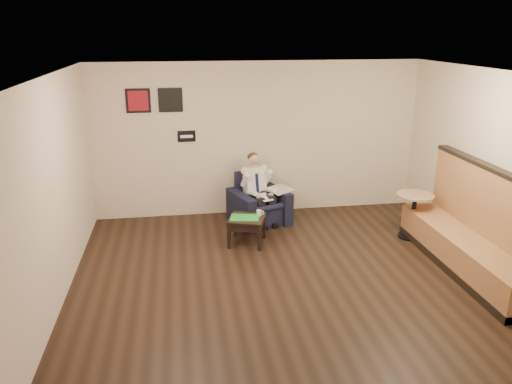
{
  "coord_description": "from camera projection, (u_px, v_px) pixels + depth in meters",
  "views": [
    {
      "loc": [
        -1.44,
        -5.88,
        3.34
      ],
      "look_at": [
        -0.32,
        1.2,
        0.98
      ],
      "focal_mm": 35.0,
      "sensor_mm": 36.0,
      "label": 1
    }
  ],
  "objects": [
    {
      "name": "ceiling",
      "position": [
        299.0,
        76.0,
        5.9
      ],
      "size": [
        6.0,
        6.0,
        0.02
      ],
      "primitive_type": "cube",
      "color": "white",
      "rests_on": "wall_back"
    },
    {
      "name": "wall_left",
      "position": [
        48.0,
        201.0,
        5.89
      ],
      "size": [
        0.02,
        6.0,
        2.8
      ],
      "primitive_type": "cube",
      "color": "beige",
      "rests_on": "ground"
    },
    {
      "name": "wall_right",
      "position": [
        511.0,
        178.0,
        6.78
      ],
      "size": [
        0.02,
        6.0,
        2.8
      ],
      "primitive_type": "cube",
      "color": "beige",
      "rests_on": "ground"
    },
    {
      "name": "green_folder",
      "position": [
        245.0,
        218.0,
        7.98
      ],
      "size": [
        0.5,
        0.39,
        0.01
      ],
      "primitive_type": "cube",
      "rotation": [
        0.0,
        0.0,
        -0.18
      ],
      "color": "green",
      "rests_on": "side_table"
    },
    {
      "name": "smartphone",
      "position": [
        252.0,
        214.0,
        8.14
      ],
      "size": [
        0.16,
        0.13,
        0.01
      ],
      "primitive_type": "cube",
      "rotation": [
        0.0,
        0.0,
        -0.49
      ],
      "color": "black",
      "rests_on": "side_table"
    },
    {
      "name": "seating_sign",
      "position": [
        187.0,
        136.0,
        8.91
      ],
      "size": [
        0.32,
        0.02,
        0.2
      ],
      "primitive_type": "cube",
      "color": "black",
      "rests_on": "wall_back"
    },
    {
      "name": "newspaper",
      "position": [
        280.0,
        189.0,
        8.94
      ],
      "size": [
        0.53,
        0.58,
        0.01
      ],
      "primitive_type": "cube",
      "rotation": [
        0.0,
        0.0,
        0.38
      ],
      "color": "silver",
      "rests_on": "armchair"
    },
    {
      "name": "seated_man",
      "position": [
        262.0,
        192.0,
        8.76
      ],
      "size": [
        0.81,
        0.99,
        1.19
      ],
      "primitive_type": null,
      "rotation": [
        0.0,
        0.0,
        0.33
      ],
      "color": "white",
      "rests_on": "armchair"
    },
    {
      "name": "wall_back",
      "position": [
        258.0,
        139.0,
        9.15
      ],
      "size": [
        6.0,
        0.02,
        2.8
      ],
      "primitive_type": "cube",
      "color": "beige",
      "rests_on": "ground"
    },
    {
      "name": "armchair",
      "position": [
        259.0,
        199.0,
        8.9
      ],
      "size": [
        1.14,
        1.14,
        0.87
      ],
      "primitive_type": "cube",
      "rotation": [
        0.0,
        0.0,
        0.33
      ],
      "color": "black",
      "rests_on": "ground"
    },
    {
      "name": "banquette",
      "position": [
        471.0,
        221.0,
        7.06
      ],
      "size": [
        0.69,
        2.89,
        1.48
      ],
      "primitive_type": "cube",
      "color": "#9E653D",
      "rests_on": "ground"
    },
    {
      "name": "coffee_mug",
      "position": [
        259.0,
        213.0,
        8.07
      ],
      "size": [
        0.1,
        0.1,
        0.09
      ],
      "primitive_type": "cylinder",
      "rotation": [
        0.0,
        0.0,
        -0.32
      ],
      "color": "white",
      "rests_on": "side_table"
    },
    {
      "name": "art_print_left",
      "position": [
        138.0,
        101.0,
        8.59
      ],
      "size": [
        0.42,
        0.03,
        0.42
      ],
      "primitive_type": "cube",
      "color": "maroon",
      "rests_on": "wall_back"
    },
    {
      "name": "cafe_table",
      "position": [
        413.0,
        216.0,
        8.28
      ],
      "size": [
        0.62,
        0.62,
        0.75
      ],
      "primitive_type": "cylinder",
      "rotation": [
        0.0,
        0.0,
        0.03
      ],
      "color": "#A58659",
      "rests_on": "ground"
    },
    {
      "name": "side_table",
      "position": [
        247.0,
        230.0,
        8.07
      ],
      "size": [
        0.69,
        0.69,
        0.45
      ],
      "primitive_type": "cube",
      "rotation": [
        0.0,
        0.0,
        -0.32
      ],
      "color": "black",
      "rests_on": "ground"
    },
    {
      "name": "art_print_right",
      "position": [
        170.0,
        100.0,
        8.67
      ],
      "size": [
        0.42,
        0.03,
        0.42
      ],
      "primitive_type": "cube",
      "color": "black",
      "rests_on": "wall_back"
    },
    {
      "name": "wall_front",
      "position": [
        394.0,
        317.0,
        3.52
      ],
      "size": [
        6.0,
        0.02,
        2.8
      ],
      "primitive_type": "cube",
      "color": "beige",
      "rests_on": "ground"
    },
    {
      "name": "lap_papers",
      "position": [
        265.0,
        197.0,
        8.7
      ],
      "size": [
        0.29,
        0.34,
        0.01
      ],
      "primitive_type": "cube",
      "rotation": [
        0.0,
        0.0,
        0.4
      ],
      "color": "white",
      "rests_on": "seated_man"
    },
    {
      "name": "ground",
      "position": [
        293.0,
        286.0,
        6.77
      ],
      "size": [
        6.0,
        6.0,
        0.0
      ],
      "primitive_type": "plane",
      "color": "black",
      "rests_on": "ground"
    }
  ]
}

